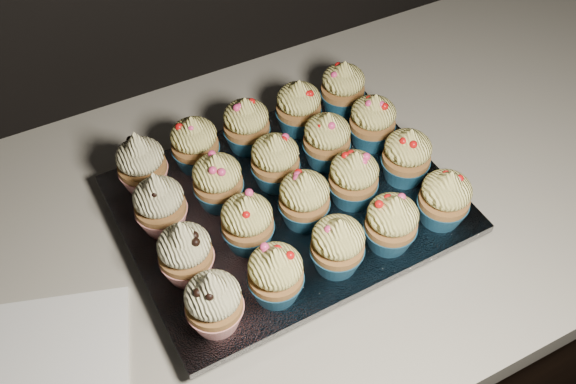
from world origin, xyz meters
name	(u,v)px	position (x,y,z in m)	size (l,w,h in m)	color
cabinet	(386,314)	(0.00, 1.70, 0.43)	(2.40, 0.60, 0.86)	black
worktop	(422,158)	(0.00, 1.70, 0.88)	(2.44, 0.64, 0.04)	beige
napkin	(53,361)	(-0.56, 1.62, 0.90)	(0.16, 0.16, 0.00)	white
baking_tray	(288,212)	(-0.23, 1.68, 0.91)	(0.37, 0.29, 0.02)	black
foil_lining	(288,203)	(-0.23, 1.68, 0.93)	(0.41, 0.32, 0.01)	silver
cupcake_0	(214,302)	(-0.38, 1.56, 0.97)	(0.06, 0.06, 0.10)	#B21A18
cupcake_1	(276,274)	(-0.31, 1.56, 0.97)	(0.06, 0.06, 0.08)	navy
cupcake_2	(338,245)	(-0.23, 1.56, 0.97)	(0.06, 0.06, 0.08)	navy
cupcake_3	(391,223)	(-0.16, 1.56, 0.97)	(0.06, 0.06, 0.08)	navy
cupcake_4	(445,198)	(-0.08, 1.57, 0.97)	(0.06, 0.06, 0.08)	navy
cupcake_5	(185,252)	(-0.38, 1.63, 0.97)	(0.06, 0.06, 0.10)	#B21A18
cupcake_6	(247,222)	(-0.31, 1.64, 0.97)	(0.06, 0.06, 0.08)	navy
cupcake_7	(304,199)	(-0.23, 1.64, 0.97)	(0.06, 0.06, 0.08)	navy
cupcake_8	(354,178)	(-0.16, 1.64, 0.97)	(0.06, 0.06, 0.08)	navy
cupcake_9	(407,156)	(-0.08, 1.65, 0.97)	(0.06, 0.06, 0.08)	navy
cupcake_10	(160,204)	(-0.39, 1.71, 0.97)	(0.06, 0.06, 0.10)	#B21A18
cupcake_11	(218,181)	(-0.31, 1.72, 0.97)	(0.06, 0.06, 0.08)	navy
cupcake_12	(275,161)	(-0.23, 1.71, 0.97)	(0.06, 0.06, 0.08)	navy
cupcake_13	(327,140)	(-0.16, 1.72, 0.97)	(0.06, 0.06, 0.08)	navy
cupcake_14	(373,121)	(-0.08, 1.72, 0.97)	(0.06, 0.06, 0.08)	navy
cupcake_15	(141,163)	(-0.38, 1.79, 0.97)	(0.06, 0.06, 0.10)	#B21A18
cupcake_16	(195,144)	(-0.31, 1.79, 0.97)	(0.06, 0.06, 0.08)	navy
cupcake_17	(246,125)	(-0.24, 1.79, 0.97)	(0.06, 0.06, 0.08)	navy
cupcake_18	(299,107)	(-0.16, 1.79, 0.97)	(0.06, 0.06, 0.08)	navy
cupcake_19	(343,88)	(-0.08, 1.80, 0.97)	(0.06, 0.06, 0.08)	navy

